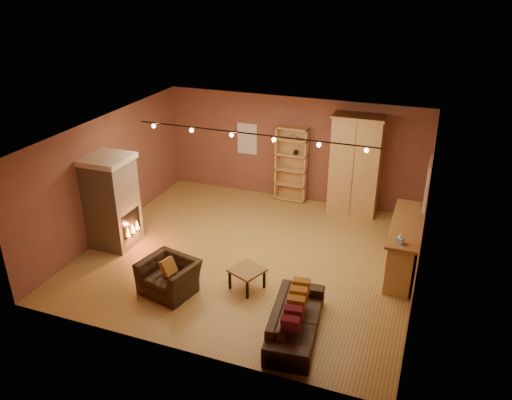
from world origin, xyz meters
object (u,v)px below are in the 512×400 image
at_px(bar_counter, 404,246).
at_px(loveseat, 296,314).
at_px(bookcase, 292,163).
at_px(armoire, 355,165).
at_px(fireplace, 112,202).
at_px(coffee_table, 247,272).
at_px(armchair, 169,272).

bearing_deg(bar_counter, loveseat, -118.77).
height_order(bookcase, armoire, armoire).
bearing_deg(armoire, bar_counter, -57.84).
bearing_deg(fireplace, coffee_table, -10.12).
bearing_deg(coffee_table, fireplace, 169.88).
xyz_separation_m(bookcase, armchair, (-0.98, -4.98, -0.60)).
distance_m(bookcase, bar_counter, 4.12).
bearing_deg(armoire, fireplace, -143.52).
bearing_deg(bookcase, bar_counter, -38.88).
distance_m(armoire, loveseat, 5.18).
xyz_separation_m(loveseat, coffee_table, (-1.27, 0.96, -0.03)).
xyz_separation_m(bookcase, coffee_table, (0.40, -4.36, -0.67)).
bearing_deg(fireplace, loveseat, -18.47).
relative_size(fireplace, armoire, 0.82).
bearing_deg(loveseat, armoire, -6.77).
relative_size(bookcase, loveseat, 1.02).
relative_size(fireplace, coffee_table, 2.81).
height_order(fireplace, armchair, fireplace).
distance_m(bar_counter, armchair, 4.81).
relative_size(bar_counter, coffee_table, 3.02).
bearing_deg(bar_counter, fireplace, -169.38).
xyz_separation_m(armoire, loveseat, (-0.03, -5.10, -0.89)).
height_order(bookcase, coffee_table, bookcase).
bearing_deg(armchair, armoire, 72.77).
relative_size(armoire, coffee_table, 3.42).
height_order(armoire, coffee_table, armoire).
bearing_deg(armchair, bookcase, 91.11).
height_order(bar_counter, loveseat, bar_counter).
xyz_separation_m(bookcase, loveseat, (1.68, -5.32, -0.64)).
relative_size(loveseat, armchair, 1.78).
distance_m(armchair, coffee_table, 1.52).
xyz_separation_m(armoire, armchair, (-2.69, -4.76, -0.84)).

